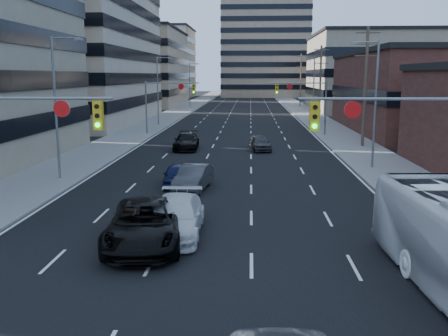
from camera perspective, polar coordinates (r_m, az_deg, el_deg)
The scene contains 28 objects.
road_surface at distance 140.98m, azimuth 2.34°, elevation 7.87°, with size 18.00×300.00×0.02m, color black.
sidewalk_left at distance 141.58m, azimuth -2.37°, elevation 7.91°, with size 5.00×300.00×0.15m, color slate.
sidewalk_right at distance 141.31m, azimuth 7.05°, elevation 7.83°, with size 5.00×300.00×0.15m, color slate.
office_left_mid at distance 76.76m, azimuth -19.71°, elevation 15.47°, with size 26.00×34.00×28.00m, color #ADA089.
office_left_far at distance 113.76m, azimuth -10.24°, elevation 11.09°, with size 20.00×30.00×16.00m, color gray.
storefront_right_mid at distance 64.81m, azimuth 23.36°, elevation 7.81°, with size 20.00×30.00×9.00m, color #472119.
office_right_far at distance 101.52m, azimuth 16.55°, elevation 10.34°, with size 22.00×28.00×14.00m, color gray.
apartment_tower at distance 162.41m, azimuth 4.74°, elevation 18.46°, with size 26.00×26.00×58.00m, color gray.
bg_block_left at distance 153.74m, azimuth -8.30°, elevation 11.72°, with size 24.00×24.00×20.00m, color #ADA089.
bg_block_right at distance 144.04m, azimuth 15.39°, elevation 9.95°, with size 22.00×22.00×12.00m, color gray.
signal_near_left at distance 21.05m, azimuth -22.84°, elevation 3.36°, with size 6.59×0.33×6.00m.
signal_near_right at distance 19.81m, azimuth 19.89°, elevation 3.15°, with size 6.59×0.33×6.00m.
signal_far_left at distance 56.64m, azimuth -6.60°, elevation 8.12°, with size 6.09×0.33×6.00m.
signal_far_right at distance 56.18m, azimuth 9.21°, elevation 8.03°, with size 6.09×0.33×6.00m.
utility_pole_block at distance 47.98m, azimuth 15.85°, elevation 9.12°, with size 2.20×0.28×11.00m.
utility_pole_midblock at distance 77.53m, azimuth 10.95°, elevation 9.74°, with size 2.20×0.28×11.00m.
utility_pole_distant at distance 107.33m, azimuth 8.76°, elevation 9.99°, with size 2.20×0.28×11.00m.
streetlight_left_near at distance 33.12m, azimuth -18.47°, elevation 7.25°, with size 2.03×0.22×9.00m.
streetlight_left_mid at distance 66.92m, azimuth -7.45°, elevation 9.11°, with size 2.03×0.22×9.00m.
streetlight_left_far at distance 101.54m, azimuth -3.86°, elevation 9.65°, with size 2.03×0.22×9.00m.
streetlight_right_near at distance 36.87m, azimuth 16.70°, elevation 7.63°, with size 2.03×0.22×9.00m.
streetlight_right_far at distance 71.35m, azimuth 10.09°, elevation 9.13°, with size 2.03×0.22×9.00m.
black_pickup at distance 20.13m, azimuth -9.00°, elevation -6.31°, with size 2.87×6.23×1.73m, color black.
white_van at distance 21.18m, azimuth -5.55°, elevation -5.58°, with size 2.21×5.44×1.58m, color silver.
sedan_blue at distance 30.57m, azimuth -5.46°, elevation -0.80°, with size 1.56×3.87×1.32m, color #0D1236.
sedan_grey_center at distance 29.34m, azimuth -3.52°, elevation -1.13°, with size 1.53×4.40×1.45m, color #38383B.
sedan_black_far at distance 45.34m, azimuth -4.32°, elevation 3.06°, with size 2.12×5.21×1.51m, color black.
sedan_grey_right at distance 44.83m, azimuth 4.12°, elevation 2.91°, with size 1.65×4.11×1.40m, color #353538.
Camera 1 is at (1.70, -10.81, 6.67)m, focal length 40.00 mm.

